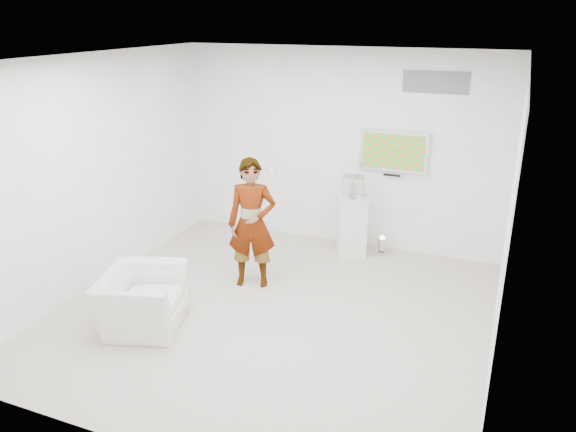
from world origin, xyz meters
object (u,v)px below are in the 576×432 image
object	(u,v)px
floor_uplight	(382,246)
person	(252,224)
pedestal	(352,225)
tv	(394,151)
armchair	(142,300)

from	to	relation	value
floor_uplight	person	bearing A→B (deg)	-130.83
person	pedestal	size ratio (longest dim) A/B	1.89
tv	pedestal	distance (m)	1.25
tv	person	bearing A→B (deg)	-127.77
tv	person	distance (m)	2.42
armchair	pedestal	distance (m)	3.35
person	armchair	size ratio (longest dim) A/B	1.72
pedestal	floor_uplight	distance (m)	0.56
tv	floor_uplight	world-z (taller)	tv
person	armchair	bearing A→B (deg)	-134.34
tv	floor_uplight	bearing A→B (deg)	-99.74
person	floor_uplight	distance (m)	2.23
person	armchair	distance (m)	1.71
floor_uplight	armchair	bearing A→B (deg)	-124.61
person	floor_uplight	size ratio (longest dim) A/B	5.89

